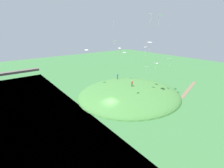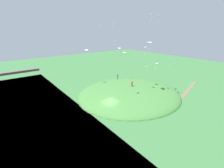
# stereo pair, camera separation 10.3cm
# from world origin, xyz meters

# --- Properties ---
(ground_plane) EXTENTS (160.00, 160.00, 0.00)m
(ground_plane) POSITION_xyz_m (0.00, 0.00, 0.00)
(ground_plane) COLOR #3A723C
(grass_hill) EXTENTS (28.30, 26.27, 4.81)m
(grass_hill) POSITION_xyz_m (9.17, 3.30, 0.00)
(grass_hill) COLOR #447D3A
(grass_hill) RESTS_ON ground_plane
(dirt_path) EXTENTS (16.57, 5.38, 0.04)m
(dirt_path) POSITION_xyz_m (26.23, -4.66, 0.02)
(dirt_path) COLOR #736148
(dirt_path) RESTS_ON ground_plane
(person_near_shore) EXTENTS (0.57, 0.57, 1.69)m
(person_near_shore) POSITION_xyz_m (9.55, 2.83, 3.46)
(person_near_shore) COLOR brown
(person_near_shore) RESTS_ON grass_hill
(person_with_child) EXTENTS (0.44, 0.44, 1.85)m
(person_with_child) POSITION_xyz_m (11.93, 11.80, 2.93)
(person_with_child) COLOR brown
(person_with_child) RESTS_ON grass_hill
(kite_0) EXTENTS (0.90, 0.78, 1.86)m
(kite_0) POSITION_xyz_m (8.59, 9.48, 19.20)
(kite_0) COLOR silver
(kite_1) EXTENTS (0.67, 0.77, 1.89)m
(kite_1) POSITION_xyz_m (8.03, -2.84, 19.75)
(kite_1) COLOR silver
(kite_2) EXTENTS (1.17, 1.36, 1.28)m
(kite_2) POSITION_xyz_m (10.04, 10.52, 13.76)
(kite_2) COLOR silver
(kite_3) EXTENTS (0.68, 0.51, 1.77)m
(kite_3) POSITION_xyz_m (1.54, -1.26, 13.28)
(kite_3) COLOR white
(kite_4) EXTENTS (0.80, 0.89, 2.00)m
(kite_4) POSITION_xyz_m (6.11, 12.26, 19.21)
(kite_4) COLOR silver
(kite_5) EXTENTS (0.82, 0.88, 1.85)m
(kite_5) POSITION_xyz_m (10.77, -0.72, 8.28)
(kite_5) COLOR white
(kite_6) EXTENTS (1.14, 1.10, 2.16)m
(kite_6) POSITION_xyz_m (11.43, 0.69, 12.77)
(kite_6) COLOR silver
(kite_7) EXTENTS (0.99, 0.79, 1.32)m
(kite_7) POSITION_xyz_m (1.11, 11.60, 11.84)
(kite_7) COLOR silver
(kite_8) EXTENTS (1.12, 0.85, 1.35)m
(kite_8) POSITION_xyz_m (13.49, 10.56, 10.29)
(kite_8) COLOR white
(kite_9) EXTENTS (1.10, 0.90, 1.84)m
(kite_9) POSITION_xyz_m (11.66, -2.76, 9.38)
(kite_9) COLOR white
(kite_10) EXTENTS (1.28, 0.98, 2.02)m
(kite_10) POSITION_xyz_m (9.15, -2.41, 14.23)
(kite_10) COLOR silver
(kite_11) EXTENTS (1.25, 1.04, 2.27)m
(kite_11) POSITION_xyz_m (15.26, -4.04, 10.25)
(kite_11) COLOR white
(kite_12) EXTENTS (0.90, 0.64, 2.31)m
(kite_12) POSITION_xyz_m (11.97, -2.32, 19.66)
(kite_12) COLOR white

